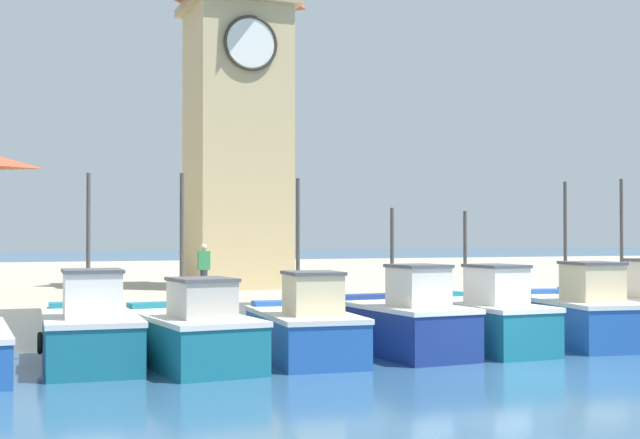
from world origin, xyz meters
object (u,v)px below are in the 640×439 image
(fishing_boat_left_outer, at_px, (90,333))
(fishing_boat_right_inner, at_px, (577,315))
(fishing_boat_center, at_px, (404,323))
(fishing_boat_mid_left, at_px, (304,329))
(clock_tower, at_px, (237,92))
(fishing_boat_right_outer, at_px, (639,312))
(dock_worker_near_tower, at_px, (204,270))
(fishing_boat_left_inner, at_px, (190,334))
(fishing_boat_mid_right, at_px, (479,319))

(fishing_boat_left_outer, bearing_deg, fishing_boat_right_inner, -2.36)
(fishing_boat_center, height_order, fishing_boat_right_inner, fishing_boat_right_inner)
(fishing_boat_mid_left, relative_size, clock_tower, 0.32)
(fishing_boat_mid_left, relative_size, fishing_boat_right_outer, 0.94)
(clock_tower, bearing_deg, fishing_boat_right_outer, -48.69)
(fishing_boat_left_outer, height_order, dock_worker_near_tower, fishing_boat_left_outer)
(fishing_boat_left_outer, distance_m, fishing_boat_right_outer, 15.15)
(fishing_boat_right_outer, xyz_separation_m, clock_tower, (-8.97, 10.21, 7.30))
(fishing_boat_left_inner, xyz_separation_m, fishing_boat_right_outer, (12.94, 0.05, 0.08))
(dock_worker_near_tower, bearing_deg, fishing_boat_mid_right, -40.37)
(fishing_boat_right_inner, bearing_deg, fishing_boat_mid_right, 179.10)
(fishing_boat_left_inner, height_order, fishing_boat_center, fishing_boat_left_inner)
(fishing_boat_right_outer, bearing_deg, fishing_boat_center, -179.03)
(fishing_boat_left_inner, bearing_deg, dock_worker_near_tower, 73.44)
(fishing_boat_left_outer, height_order, fishing_boat_right_inner, fishing_boat_right_inner)
(fishing_boat_left_outer, distance_m, fishing_boat_left_inner, 2.30)
(fishing_boat_left_outer, xyz_separation_m, fishing_boat_mid_right, (9.99, -0.49, 0.01))
(fishing_boat_center, bearing_deg, fishing_boat_left_inner, 179.23)
(fishing_boat_mid_left, bearing_deg, fishing_boat_right_outer, 0.54)
(fishing_boat_right_outer, bearing_deg, fishing_boat_right_inner, 178.13)
(fishing_boat_right_inner, distance_m, fishing_boat_right_outer, 2.05)
(fishing_boat_mid_right, bearing_deg, clock_tower, 110.74)
(fishing_boat_left_inner, bearing_deg, fishing_boat_mid_left, -0.86)
(fishing_boat_center, bearing_deg, clock_tower, 98.19)
(fishing_boat_left_inner, xyz_separation_m, fishing_boat_mid_left, (2.80, -0.04, 0.01))
(fishing_boat_left_outer, bearing_deg, dock_worker_near_tower, 51.32)
(fishing_boat_left_outer, distance_m, fishing_boat_right_inner, 13.10)
(fishing_boat_mid_left, xyz_separation_m, fishing_boat_mid_right, (4.99, 0.21, 0.04))
(fishing_boat_mid_right, xyz_separation_m, fishing_boat_right_outer, (5.15, -0.12, 0.03))
(fishing_boat_mid_right, xyz_separation_m, clock_tower, (-3.82, 10.10, 7.34))
(fishing_boat_center, distance_m, dock_worker_near_tower, 6.81)
(fishing_boat_left_outer, relative_size, fishing_boat_mid_left, 1.00)
(fishing_boat_right_inner, bearing_deg, fishing_boat_left_outer, 177.64)
(clock_tower, height_order, dock_worker_near_tower, clock_tower)
(clock_tower, distance_m, dock_worker_near_tower, 8.17)
(fishing_boat_left_outer, distance_m, dock_worker_near_tower, 6.22)
(fishing_boat_mid_right, height_order, fishing_boat_right_inner, fishing_boat_right_inner)
(fishing_boat_mid_right, height_order, dock_worker_near_tower, fishing_boat_mid_right)
(fishing_boat_left_outer, relative_size, clock_tower, 0.32)
(fishing_boat_left_inner, relative_size, fishing_boat_mid_right, 1.01)
(fishing_boat_mid_right, relative_size, dock_worker_near_tower, 3.16)
(fishing_boat_center, bearing_deg, fishing_boat_right_inner, 2.05)
(fishing_boat_left_outer, height_order, fishing_boat_center, fishing_boat_left_outer)
(fishing_boat_left_outer, xyz_separation_m, fishing_boat_right_inner, (13.09, -0.54, 0.02))
(fishing_boat_right_inner, bearing_deg, clock_tower, 124.31)
(fishing_boat_mid_left, height_order, clock_tower, clock_tower)
(clock_tower, bearing_deg, fishing_boat_mid_left, -96.47)
(fishing_boat_mid_left, height_order, fishing_boat_center, fishing_boat_mid_left)
(fishing_boat_right_outer, bearing_deg, dock_worker_near_tower, 154.64)
(fishing_boat_center, relative_size, fishing_boat_right_outer, 0.89)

